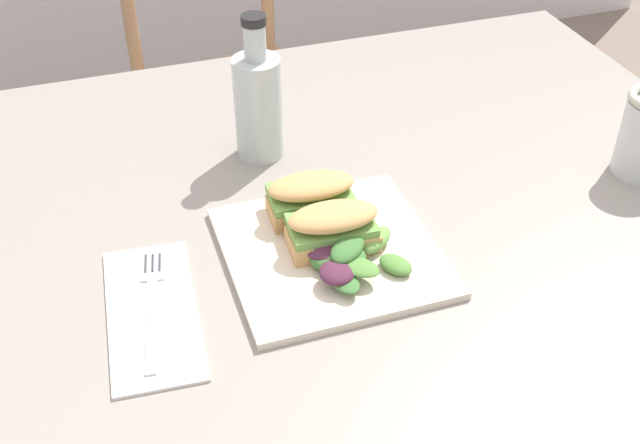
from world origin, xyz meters
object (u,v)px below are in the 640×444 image
Objects in this scene: dining_table at (305,281)px; sandwich_half_back at (311,196)px; plate_lunch at (331,252)px; bottle_cold_brew at (258,110)px; sandwich_half_front at (333,227)px; chair_wooden_far at (227,89)px; fork_on_napkin at (152,299)px.

dining_table is 11.43× the size of sandwich_half_back.
dining_table is at bearing 91.72° from plate_lunch.
sandwich_half_back is 0.53× the size of bottle_cold_brew.
sandwich_half_front is at bearing 51.82° from plate_lunch.
sandwich_half_back is (-0.00, 0.07, 0.00)m from sandwich_half_front.
chair_wooden_far reaches higher than sandwich_half_front.
fork_on_napkin is (-0.29, -0.98, 0.30)m from chair_wooden_far.
chair_wooden_far reaches higher than dining_table.
chair_wooden_far reaches higher than sandwich_half_back.
chair_wooden_far is 1.02m from sandwich_half_front.
sandwich_half_front is 0.53× the size of bottle_cold_brew.
dining_table is at bearing 93.59° from sandwich_half_back.
chair_wooden_far is 0.96m from sandwich_half_back.
dining_table is 6.71× the size of fork_on_napkin.
dining_table is 0.27m from fork_on_napkin.
chair_wooden_far reaches higher than plate_lunch.
plate_lunch is (-0.08, -0.97, 0.30)m from chair_wooden_far.
chair_wooden_far is at bearing 82.01° from bottle_cold_brew.
dining_table is 0.16m from plate_lunch.
plate_lunch reaches higher than dining_table.
dining_table is at bearing -82.85° from bottle_cold_brew.
bottle_cold_brew is (-0.02, 0.14, 0.19)m from dining_table.
dining_table is 1.43× the size of chair_wooden_far.
chair_wooden_far is 0.82m from bottle_cold_brew.
chair_wooden_far is 7.99× the size of sandwich_half_back.
sandwich_half_front is 0.24m from bottle_cold_brew.
fork_on_napkin is 0.91× the size of bottle_cold_brew.
sandwich_half_back is (0.00, -0.03, 0.16)m from dining_table.
plate_lunch is 0.08m from sandwich_half_back.
fork_on_napkin is at bearing -176.21° from plate_lunch.
chair_wooden_far is 3.57× the size of plate_lunch.
bottle_cold_brew reaches higher than fork_on_napkin.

